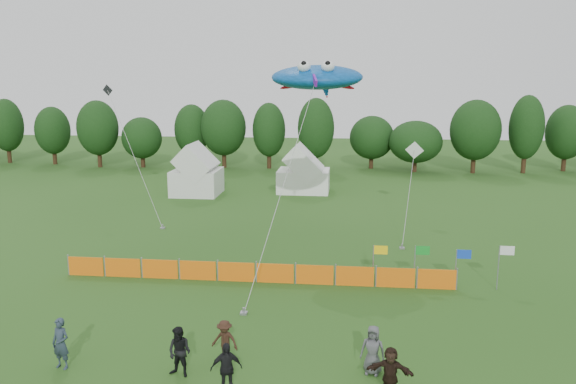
# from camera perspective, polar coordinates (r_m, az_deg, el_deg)

# --- Properties ---
(ground) EXTENTS (160.00, 160.00, 0.00)m
(ground) POSITION_cam_1_polar(r_m,az_deg,el_deg) (21.05, -1.84, -17.34)
(ground) COLOR #234C16
(ground) RESTS_ON ground
(treeline) EXTENTS (104.57, 8.78, 8.36)m
(treeline) POSITION_cam_1_polar(r_m,az_deg,el_deg) (63.49, 5.25, 5.97)
(treeline) COLOR #382314
(treeline) RESTS_ON ground
(tent_left) EXTENTS (4.15, 4.15, 3.66)m
(tent_left) POSITION_cam_1_polar(r_m,az_deg,el_deg) (50.59, -9.26, 1.82)
(tent_left) COLOR white
(tent_left) RESTS_ON ground
(tent_right) EXTENTS (4.72, 3.77, 3.33)m
(tent_right) POSITION_cam_1_polar(r_m,az_deg,el_deg) (51.15, 1.60, 1.88)
(tent_right) COLOR white
(tent_right) RESTS_ON ground
(barrier_fence) EXTENTS (19.90, 0.06, 1.00)m
(barrier_fence) POSITION_cam_1_polar(r_m,az_deg,el_deg) (28.75, -3.33, -8.18)
(barrier_fence) COLOR orange
(barrier_fence) RESTS_ON ground
(flag_row) EXTENTS (6.73, 0.53, 2.23)m
(flag_row) POSITION_cam_1_polar(r_m,az_deg,el_deg) (28.80, 15.14, -6.65)
(flag_row) COLOR gray
(flag_row) RESTS_ON ground
(spectator_a) EXTENTS (0.77, 0.60, 1.87)m
(spectator_a) POSITION_cam_1_polar(r_m,az_deg,el_deg) (22.09, -22.09, -14.07)
(spectator_a) COLOR #283543
(spectator_a) RESTS_ON ground
(spectator_b) EXTENTS (1.01, 0.88, 1.79)m
(spectator_b) POSITION_cam_1_polar(r_m,az_deg,el_deg) (20.43, -10.96, -15.67)
(spectator_b) COLOR black
(spectator_b) RESTS_ON ground
(spectator_c) EXTENTS (1.10, 0.77, 1.56)m
(spectator_c) POSITION_cam_1_polar(r_m,az_deg,el_deg) (21.23, -6.45, -14.78)
(spectator_c) COLOR #311D13
(spectator_c) RESTS_ON ground
(spectator_d) EXTENTS (1.12, 0.74, 1.78)m
(spectator_d) POSITION_cam_1_polar(r_m,az_deg,el_deg) (19.21, -6.30, -17.39)
(spectator_d) COLOR black
(spectator_d) RESTS_ON ground
(spectator_e) EXTENTS (0.96, 0.73, 1.76)m
(spectator_e) POSITION_cam_1_polar(r_m,az_deg,el_deg) (20.47, 8.60, -15.58)
(spectator_e) COLOR #4C4D51
(spectator_e) RESTS_ON ground
(spectator_f) EXTENTS (1.58, 0.75, 1.64)m
(spectator_f) POSITION_cam_1_polar(r_m,az_deg,el_deg) (19.39, 10.35, -17.47)
(spectator_f) COLOR black
(spectator_f) RESTS_ON ground
(stingray_kite) EXTENTS (5.33, 17.44, 11.19)m
(stingray_kite) POSITION_cam_1_polar(r_m,az_deg,el_deg) (33.40, 3.05, 11.52)
(stingray_kite) COLOR blue
(stingray_kite) RESTS_ON ground
(small_kite_white) EXTENTS (2.24, 8.53, 5.70)m
(small_kite_white) POSITION_cam_1_polar(r_m,az_deg,el_deg) (40.18, 12.46, 2.05)
(small_kite_white) COLOR white
(small_kite_white) RESTS_ON ground
(small_kite_dark) EXTENTS (6.32, 5.71, 9.75)m
(small_kite_dark) POSITION_cam_1_polar(r_m,az_deg,el_deg) (42.87, -15.88, 4.81)
(small_kite_dark) COLOR black
(small_kite_dark) RESTS_ON ground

